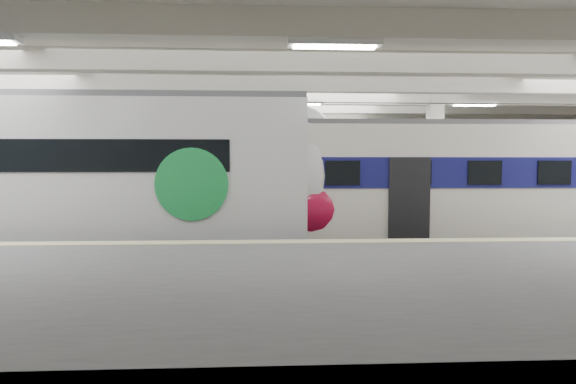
{
  "coord_description": "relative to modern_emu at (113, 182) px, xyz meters",
  "views": [
    {
      "loc": [
        -1.21,
        -14.22,
        2.93
      ],
      "look_at": [
        -0.44,
        1.0,
        2.0
      ],
      "focal_mm": 30.0,
      "sensor_mm": 36.0,
      "label": 1
    }
  ],
  "objects": [
    {
      "name": "station_hall",
      "position": [
        5.6,
        -1.74,
        0.87
      ],
      "size": [
        36.0,
        24.0,
        5.75
      ],
      "color": "black",
      "rests_on": "ground"
    },
    {
      "name": "modern_emu",
      "position": [
        0.0,
        0.0,
        0.0
      ],
      "size": [
        15.24,
        3.14,
        4.85
      ],
      "color": "silver",
      "rests_on": "ground"
    },
    {
      "name": "older_rer",
      "position": [
        11.37,
        0.0,
        -0.21
      ],
      "size": [
        12.41,
        2.74,
        4.14
      ],
      "color": "white",
      "rests_on": "ground"
    },
    {
      "name": "far_train",
      "position": [
        0.72,
        5.5,
        -0.02
      ],
      "size": [
        14.39,
        2.99,
        4.57
      ],
      "rotation": [
        0.0,
        0.0,
        -0.0
      ],
      "color": "silver",
      "rests_on": "ground"
    }
  ]
}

